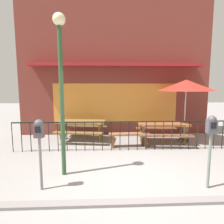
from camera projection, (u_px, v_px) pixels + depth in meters
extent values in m
plane|color=gray|center=(128.00, 180.00, 4.40)|extent=(40.00, 40.00, 0.00)
cube|color=#3C160F|center=(115.00, 132.00, 8.87)|extent=(8.16, 0.54, 0.01)
cube|color=brown|center=(115.00, 67.00, 8.49)|extent=(8.16, 0.50, 5.78)
cube|color=orange|center=(116.00, 103.00, 8.43)|extent=(5.30, 0.02, 1.70)
cube|color=maroon|center=(116.00, 65.00, 7.88)|extent=(6.93, 0.72, 0.12)
cube|color=black|center=(120.00, 122.00, 6.29)|extent=(6.85, 0.04, 0.04)
cylinder|color=black|center=(12.00, 138.00, 6.19)|extent=(0.02, 0.02, 0.95)
cylinder|color=black|center=(21.00, 137.00, 6.20)|extent=(0.02, 0.02, 0.95)
cylinder|color=black|center=(31.00, 137.00, 6.22)|extent=(0.02, 0.02, 0.95)
cylinder|color=black|center=(40.00, 137.00, 6.23)|extent=(0.02, 0.02, 0.95)
cylinder|color=black|center=(49.00, 137.00, 6.24)|extent=(0.02, 0.02, 0.95)
cylinder|color=black|center=(58.00, 137.00, 6.26)|extent=(0.02, 0.02, 0.95)
cylinder|color=black|center=(67.00, 137.00, 6.27)|extent=(0.02, 0.02, 0.95)
cylinder|color=black|center=(76.00, 137.00, 6.28)|extent=(0.02, 0.02, 0.95)
cylinder|color=black|center=(85.00, 137.00, 6.30)|extent=(0.02, 0.02, 0.95)
cylinder|color=black|center=(94.00, 137.00, 6.31)|extent=(0.02, 0.02, 0.95)
cylinder|color=black|center=(102.00, 136.00, 6.32)|extent=(0.02, 0.02, 0.95)
cylinder|color=black|center=(111.00, 136.00, 6.34)|extent=(0.02, 0.02, 0.95)
cylinder|color=black|center=(120.00, 136.00, 6.35)|extent=(0.02, 0.02, 0.95)
cylinder|color=black|center=(129.00, 136.00, 6.36)|extent=(0.02, 0.02, 0.95)
cylinder|color=black|center=(137.00, 136.00, 6.38)|extent=(0.02, 0.02, 0.95)
cylinder|color=black|center=(146.00, 136.00, 6.39)|extent=(0.02, 0.02, 0.95)
cylinder|color=black|center=(155.00, 136.00, 6.40)|extent=(0.02, 0.02, 0.95)
cylinder|color=black|center=(163.00, 136.00, 6.42)|extent=(0.02, 0.02, 0.95)
cylinder|color=black|center=(172.00, 136.00, 6.43)|extent=(0.02, 0.02, 0.95)
cylinder|color=black|center=(180.00, 136.00, 6.44)|extent=(0.02, 0.02, 0.95)
cylinder|color=black|center=(189.00, 135.00, 6.46)|extent=(0.02, 0.02, 0.95)
cylinder|color=black|center=(197.00, 135.00, 6.47)|extent=(0.02, 0.02, 0.95)
cylinder|color=black|center=(206.00, 135.00, 6.48)|extent=(0.02, 0.02, 0.95)
cylinder|color=black|center=(214.00, 135.00, 6.50)|extent=(0.02, 0.02, 0.95)
cylinder|color=black|center=(222.00, 135.00, 6.51)|extent=(0.02, 0.02, 0.95)
cube|color=brown|center=(82.00, 122.00, 7.44)|extent=(1.89, 1.00, 0.07)
cube|color=brown|center=(78.00, 133.00, 6.94)|extent=(1.82, 0.50, 0.05)
cube|color=brown|center=(85.00, 127.00, 8.02)|extent=(1.82, 0.50, 0.05)
cube|color=brown|center=(60.00, 133.00, 7.28)|extent=(0.12, 0.36, 0.78)
cube|color=brown|center=(65.00, 129.00, 7.83)|extent=(0.12, 0.36, 0.78)
cube|color=brown|center=(100.00, 134.00, 7.15)|extent=(0.12, 0.36, 0.78)
cube|color=brown|center=(102.00, 130.00, 7.70)|extent=(0.12, 0.36, 0.78)
cube|color=brown|center=(163.00, 124.00, 7.06)|extent=(1.85, 0.90, 0.07)
cube|color=brown|center=(166.00, 136.00, 6.56)|extent=(1.81, 0.40, 0.05)
cube|color=brown|center=(159.00, 129.00, 7.65)|extent=(1.81, 0.40, 0.05)
cube|color=brown|center=(143.00, 136.00, 6.86)|extent=(0.10, 0.35, 0.78)
cube|color=brown|center=(141.00, 132.00, 7.41)|extent=(0.10, 0.35, 0.78)
cube|color=brown|center=(185.00, 136.00, 6.81)|extent=(0.10, 0.35, 0.78)
cube|color=brown|center=(180.00, 132.00, 7.37)|extent=(0.10, 0.35, 0.78)
cylinder|color=black|center=(184.00, 140.00, 7.55)|extent=(0.36, 0.36, 0.05)
cylinder|color=#B2BEB4|center=(185.00, 111.00, 7.40)|extent=(0.04, 0.04, 2.28)
cone|color=red|center=(186.00, 85.00, 7.27)|extent=(2.06, 2.06, 0.41)
cube|color=brown|center=(129.00, 134.00, 6.75)|extent=(1.41, 0.39, 0.06)
cube|color=brown|center=(113.00, 141.00, 6.73)|extent=(0.08, 0.29, 0.45)
cube|color=brown|center=(145.00, 140.00, 6.83)|extent=(0.08, 0.29, 0.45)
cylinder|color=slate|center=(209.00, 161.00, 3.99)|extent=(0.06, 0.06, 1.16)
cube|color=#474A54|center=(212.00, 126.00, 3.89)|extent=(0.18, 0.14, 0.27)
sphere|color=#4C434E|center=(212.00, 120.00, 3.87)|extent=(0.17, 0.17, 0.17)
cube|color=black|center=(214.00, 126.00, 3.81)|extent=(0.11, 0.01, 0.12)
cylinder|color=slate|center=(41.00, 164.00, 3.93)|extent=(0.06, 0.06, 1.09)
cube|color=#4D4249|center=(39.00, 131.00, 3.84)|extent=(0.18, 0.14, 0.28)
sphere|color=#494E57|center=(39.00, 124.00, 3.82)|extent=(0.17, 0.17, 0.17)
cube|color=black|center=(38.00, 130.00, 3.76)|extent=(0.11, 0.01, 0.12)
cylinder|color=#2E4D2E|center=(62.00, 103.00, 4.46)|extent=(0.10, 0.10, 3.41)
sphere|color=beige|center=(59.00, 19.00, 4.22)|extent=(0.28, 0.28, 0.28)
cube|color=gray|center=(134.00, 204.00, 3.51)|extent=(11.42, 0.20, 0.11)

